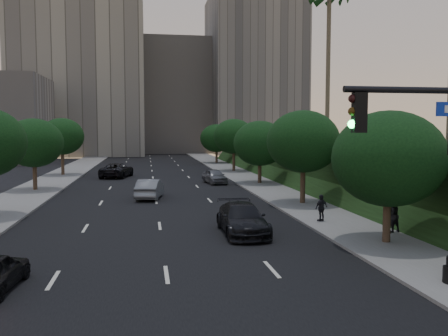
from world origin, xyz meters
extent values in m
plane|color=black|center=(0.00, 0.00, 0.00)|extent=(160.00, 160.00, 0.00)
cube|color=black|center=(0.00, 30.00, 0.01)|extent=(16.00, 140.00, 0.02)
cube|color=slate|center=(10.25, 30.00, 0.07)|extent=(4.50, 140.00, 0.15)
cube|color=slate|center=(-10.25, 30.00, 0.07)|extent=(4.50, 140.00, 0.15)
cube|color=black|center=(22.00, 28.00, 2.00)|extent=(18.00, 90.00, 4.00)
cube|color=slate|center=(13.50, 28.00, 4.35)|extent=(0.35, 90.00, 0.70)
cube|color=gray|center=(-14.00, 92.00, 16.00)|extent=(26.00, 20.00, 32.00)
cube|color=#A29D95|center=(6.00, 102.00, 13.00)|extent=(22.00, 18.00, 26.00)
cube|color=slate|center=(24.00, 96.00, 18.00)|extent=(20.00, 22.00, 36.00)
cylinder|color=#38281C|center=(10.30, 8.00, 1.43)|extent=(0.36, 0.36, 2.86)
ellipsoid|color=black|center=(10.30, 8.00, 4.03)|extent=(5.20, 5.20, 4.42)
cylinder|color=#38281C|center=(10.30, 20.00, 1.61)|extent=(0.36, 0.36, 3.21)
ellipsoid|color=black|center=(10.30, 20.00, 4.53)|extent=(5.20, 5.20, 4.42)
cylinder|color=#38281C|center=(10.30, 33.00, 1.43)|extent=(0.36, 0.36, 2.86)
ellipsoid|color=black|center=(10.30, 33.00, 4.03)|extent=(5.20, 5.20, 4.42)
cylinder|color=#38281C|center=(10.30, 47.00, 1.61)|extent=(0.36, 0.36, 3.21)
ellipsoid|color=black|center=(10.30, 47.00, 4.53)|extent=(5.20, 5.20, 4.42)
cylinder|color=#38281C|center=(10.30, 62.00, 1.43)|extent=(0.36, 0.36, 2.86)
ellipsoid|color=black|center=(10.30, 62.00, 4.03)|extent=(5.20, 5.20, 4.42)
cylinder|color=#38281C|center=(-10.30, 31.00, 1.50)|extent=(0.36, 0.36, 2.99)
ellipsoid|color=black|center=(-10.30, 31.00, 4.22)|extent=(5.00, 5.00, 4.25)
cylinder|color=#38281C|center=(-10.30, 45.00, 1.63)|extent=(0.36, 0.36, 3.26)
ellipsoid|color=black|center=(-10.30, 45.00, 4.59)|extent=(5.00, 5.00, 4.25)
cylinder|color=#4C4233|center=(16.00, 30.00, 11.25)|extent=(0.40, 0.40, 14.50)
cylinder|color=black|center=(6.63, -1.56, 6.30)|extent=(5.40, 0.16, 0.16)
cube|color=black|center=(4.33, -1.56, 5.75)|extent=(0.32, 0.22, 0.95)
sphere|color=black|center=(4.15, -1.56, 6.08)|extent=(0.20, 0.20, 0.20)
sphere|color=#3F2B0A|center=(4.15, -1.56, 5.78)|extent=(0.20, 0.20, 0.20)
sphere|color=#19F24C|center=(4.15, -1.56, 5.48)|extent=(0.20, 0.20, 0.20)
imported|color=slate|center=(-0.45, 24.79, 0.77)|extent=(2.38, 4.90, 1.55)
imported|color=black|center=(-3.98, 42.05, 0.81)|extent=(3.92, 6.28, 1.62)
imported|color=black|center=(4.14, 11.36, 0.77)|extent=(2.19, 5.34, 1.55)
imported|color=#5A5C61|center=(5.99, 34.27, 0.73)|extent=(2.39, 4.53, 1.47)
imported|color=black|center=(11.65, 9.96, 1.02)|extent=(0.95, 0.81, 1.73)
imported|color=black|center=(9.12, 13.23, 0.92)|extent=(0.97, 0.72, 1.53)
camera|label=1|loc=(-0.67, -12.19, 5.34)|focal=38.00mm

